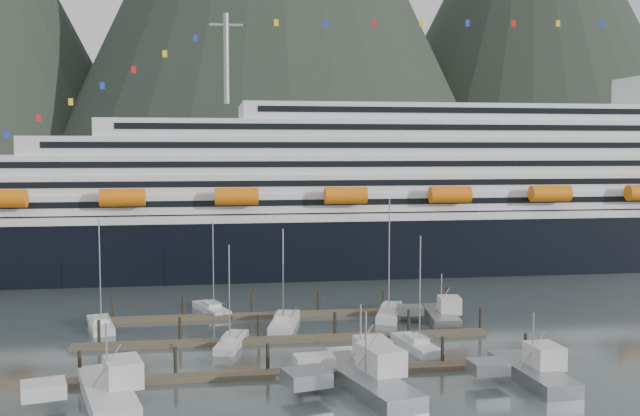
{
  "coord_description": "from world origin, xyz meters",
  "views": [
    {
      "loc": [
        -13.81,
        -81.57,
        22.31
      ],
      "look_at": [
        1.95,
        22.0,
        13.93
      ],
      "focal_mm": 42.0,
      "sensor_mm": 36.0,
      "label": 1
    }
  ],
  "objects_px": {
    "cruise_ship": "(440,202)",
    "trawler_e": "(440,315)",
    "sailboat_b": "(231,343)",
    "trawler_c": "(364,378)",
    "sailboat_e": "(211,309)",
    "sailboat_g": "(389,313)",
    "trawler_a": "(106,391)",
    "sailboat_c": "(284,323)",
    "sailboat_a": "(101,325)",
    "sailboat_h": "(416,346)",
    "trawler_d": "(531,371)",
    "trawler_b": "(359,367)"
  },
  "relations": [
    {
      "from": "trawler_b",
      "to": "trawler_c",
      "type": "height_order",
      "value": "trawler_c"
    },
    {
      "from": "sailboat_g",
      "to": "trawler_a",
      "type": "height_order",
      "value": "sailboat_g"
    },
    {
      "from": "sailboat_e",
      "to": "sailboat_g",
      "type": "height_order",
      "value": "sailboat_g"
    },
    {
      "from": "sailboat_a",
      "to": "trawler_e",
      "type": "bearing_deg",
      "value": -107.12
    },
    {
      "from": "sailboat_b",
      "to": "sailboat_h",
      "type": "relative_size",
      "value": 0.91
    },
    {
      "from": "sailboat_b",
      "to": "sailboat_c",
      "type": "distance_m",
      "value": 10.8
    },
    {
      "from": "sailboat_a",
      "to": "trawler_c",
      "type": "height_order",
      "value": "sailboat_a"
    },
    {
      "from": "sailboat_b",
      "to": "trawler_b",
      "type": "bearing_deg",
      "value": -124.43
    },
    {
      "from": "sailboat_b",
      "to": "trawler_b",
      "type": "xyz_separation_m",
      "value": [
        11.94,
        -13.44,
        0.58
      ]
    },
    {
      "from": "cruise_ship",
      "to": "trawler_e",
      "type": "bearing_deg",
      "value": -107.55
    },
    {
      "from": "sailboat_e",
      "to": "trawler_e",
      "type": "relative_size",
      "value": 1.19
    },
    {
      "from": "trawler_e",
      "to": "sailboat_h",
      "type": "bearing_deg",
      "value": 159.47
    },
    {
      "from": "trawler_a",
      "to": "sailboat_b",
      "type": "bearing_deg",
      "value": -48.66
    },
    {
      "from": "sailboat_a",
      "to": "sailboat_c",
      "type": "xyz_separation_m",
      "value": [
        22.65,
        -2.31,
        -0.0
      ]
    },
    {
      "from": "sailboat_a",
      "to": "sailboat_h",
      "type": "relative_size",
      "value": 1.07
    },
    {
      "from": "sailboat_g",
      "to": "trawler_d",
      "type": "distance_m",
      "value": 29.76
    },
    {
      "from": "cruise_ship",
      "to": "sailboat_e",
      "type": "bearing_deg",
      "value": -141.14
    },
    {
      "from": "sailboat_b",
      "to": "trawler_b",
      "type": "height_order",
      "value": "sailboat_b"
    },
    {
      "from": "sailboat_a",
      "to": "sailboat_b",
      "type": "relative_size",
      "value": 1.18
    },
    {
      "from": "sailboat_e",
      "to": "cruise_ship",
      "type": "bearing_deg",
      "value": -71.55
    },
    {
      "from": "sailboat_g",
      "to": "trawler_c",
      "type": "xyz_separation_m",
      "value": [
        -9.63,
        -29.01,
        0.55
      ]
    },
    {
      "from": "sailboat_a",
      "to": "trawler_d",
      "type": "bearing_deg",
      "value": -135.76
    },
    {
      "from": "sailboat_h",
      "to": "trawler_c",
      "type": "height_order",
      "value": "sailboat_h"
    },
    {
      "from": "sailboat_h",
      "to": "trawler_d",
      "type": "bearing_deg",
      "value": -156.63
    },
    {
      "from": "sailboat_b",
      "to": "sailboat_h",
      "type": "distance_m",
      "value": 20.75
    },
    {
      "from": "sailboat_c",
      "to": "trawler_d",
      "type": "bearing_deg",
      "value": -127.09
    },
    {
      "from": "sailboat_g",
      "to": "trawler_c",
      "type": "relative_size",
      "value": 0.99
    },
    {
      "from": "sailboat_b",
      "to": "trawler_c",
      "type": "bearing_deg",
      "value": -131.63
    },
    {
      "from": "sailboat_b",
      "to": "sailboat_a",
      "type": "bearing_deg",
      "value": 69.95
    },
    {
      "from": "trawler_a",
      "to": "trawler_d",
      "type": "xyz_separation_m",
      "value": [
        39.72,
        -0.04,
        -0.04
      ]
    },
    {
      "from": "trawler_a",
      "to": "trawler_e",
      "type": "relative_size",
      "value": 1.33
    },
    {
      "from": "trawler_b",
      "to": "trawler_c",
      "type": "relative_size",
      "value": 0.77
    },
    {
      "from": "sailboat_a",
      "to": "trawler_d",
      "type": "distance_m",
      "value": 51.86
    },
    {
      "from": "sailboat_c",
      "to": "sailboat_e",
      "type": "height_order",
      "value": "sailboat_e"
    },
    {
      "from": "sailboat_b",
      "to": "trawler_a",
      "type": "distance_m",
      "value": 20.56
    },
    {
      "from": "sailboat_c",
      "to": "trawler_e",
      "type": "height_order",
      "value": "sailboat_c"
    },
    {
      "from": "trawler_a",
      "to": "trawler_c",
      "type": "bearing_deg",
      "value": -104.43
    },
    {
      "from": "sailboat_e",
      "to": "sailboat_g",
      "type": "xyz_separation_m",
      "value": [
        23.43,
        -6.03,
        0.03
      ]
    },
    {
      "from": "cruise_ship",
      "to": "sailboat_g",
      "type": "bearing_deg",
      "value": -115.95
    },
    {
      "from": "cruise_ship",
      "to": "sailboat_a",
      "type": "bearing_deg",
      "value": -143.42
    },
    {
      "from": "sailboat_a",
      "to": "trawler_e",
      "type": "xyz_separation_m",
      "value": [
        42.8,
        -2.66,
        0.45
      ]
    },
    {
      "from": "cruise_ship",
      "to": "trawler_e",
      "type": "xyz_separation_m",
      "value": [
        -14.22,
        -44.98,
        -11.16
      ]
    },
    {
      "from": "cruise_ship",
      "to": "trawler_b",
      "type": "height_order",
      "value": "cruise_ship"
    },
    {
      "from": "sailboat_h",
      "to": "trawler_e",
      "type": "relative_size",
      "value": 1.21
    },
    {
      "from": "sailboat_b",
      "to": "trawler_a",
      "type": "xyz_separation_m",
      "value": [
        -11.61,
        -16.95,
        0.56
      ]
    },
    {
      "from": "trawler_c",
      "to": "sailboat_e",
      "type": "bearing_deg",
      "value": 6.64
    },
    {
      "from": "sailboat_a",
      "to": "cruise_ship",
      "type": "bearing_deg",
      "value": -66.98
    },
    {
      "from": "cruise_ship",
      "to": "trawler_d",
      "type": "bearing_deg",
      "value": -100.64
    },
    {
      "from": "sailboat_b",
      "to": "sailboat_e",
      "type": "distance_m",
      "value": 18.14
    },
    {
      "from": "sailboat_c",
      "to": "cruise_ship",
      "type": "bearing_deg",
      "value": -24.67
    }
  ]
}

